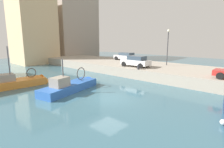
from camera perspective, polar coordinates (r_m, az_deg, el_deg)
water_surface at (r=14.78m, az=-1.12°, el=-7.54°), size 80.00×80.00×0.00m
quay_wall at (r=24.10m, az=17.88°, el=0.69°), size 9.00×56.00×1.20m
fishing_boat_orange at (r=20.58m, az=-27.26°, el=-3.13°), size 6.37×2.74×4.99m
fishing_boat_blue at (r=17.23m, az=-12.70°, el=-4.71°), size 7.10×3.17×3.86m
parked_car_silver at (r=30.43m, az=4.42°, el=5.70°), size 1.98×4.23×1.33m
parked_car_white at (r=23.32m, az=7.65°, el=4.09°), size 1.85×3.85×1.42m
mooring_bollard_mid at (r=21.30m, az=8.47°, el=2.19°), size 0.28×0.28×0.55m
quay_streetlamp at (r=25.57m, az=17.51°, el=9.97°), size 0.36×0.36×4.83m
waterfront_building_west at (r=39.35m, az=-24.06°, el=12.94°), size 7.40×7.56×13.26m
waterfront_building_west_mid at (r=45.52m, az=-12.19°, el=14.79°), size 10.77×7.21×15.71m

